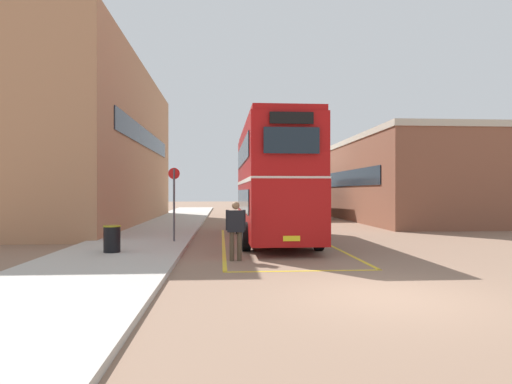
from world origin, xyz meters
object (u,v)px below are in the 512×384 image
object	(u,v)px
pedestrian_boarding	(236,226)
litter_bin	(112,239)
single_deck_bus	(302,197)
double_decker_bus	(272,180)
bus_stop_sign	(174,197)

from	to	relation	value
pedestrian_boarding	litter_bin	world-z (taller)	pedestrian_boarding
single_deck_bus	litter_bin	world-z (taller)	single_deck_bus
double_decker_bus	litter_bin	world-z (taller)	double_decker_bus
single_deck_bus	pedestrian_boarding	world-z (taller)	single_deck_bus
litter_bin	bus_stop_sign	distance (m)	3.72
double_decker_bus	pedestrian_boarding	size ratio (longest dim) A/B	6.00
double_decker_bus	single_deck_bus	xyz separation A→B (m)	(4.13, 16.50, -0.87)
double_decker_bus	pedestrian_boarding	distance (m)	5.87
double_decker_bus	litter_bin	size ratio (longest dim) A/B	12.49
litter_bin	double_decker_bus	bearing A→B (deg)	38.00
single_deck_bus	pedestrian_boarding	size ratio (longest dim) A/B	4.71
single_deck_bus	pedestrian_boarding	bearing A→B (deg)	-104.78
double_decker_bus	bus_stop_sign	size ratio (longest dim) A/B	3.73
single_deck_bus	bus_stop_sign	size ratio (longest dim) A/B	2.93
single_deck_bus	litter_bin	xyz separation A→B (m)	(-9.65, -20.81, -1.07)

